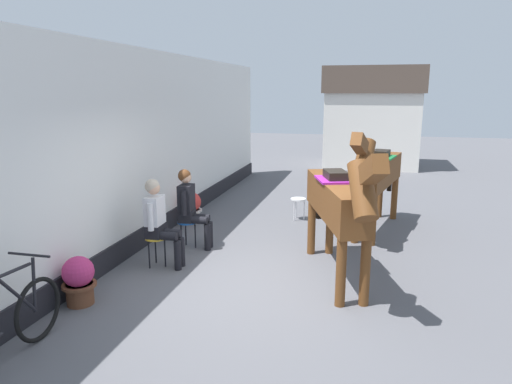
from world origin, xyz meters
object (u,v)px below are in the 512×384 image
object	(u,v)px
flower_planter_nearest	(79,280)
flower_planter_farthest	(192,207)
seated_visitor_far	(190,205)
leaning_bicycle	(2,330)
saddled_horse_near	(339,202)
seated_visitor_near	(159,218)
spare_stool_white	(298,201)
saddled_horse_far	(377,173)

from	to	relation	value
flower_planter_nearest	flower_planter_farthest	world-z (taller)	same
seated_visitor_far	leaning_bicycle	world-z (taller)	seated_visitor_far
flower_planter_farthest	flower_planter_nearest	bearing A→B (deg)	-89.94
saddled_horse_near	flower_planter_farthest	xyz separation A→B (m)	(-3.14, 2.25, -0.82)
seated_visitor_near	seated_visitor_far	bearing A→B (deg)	81.70
flower_planter_nearest	leaning_bicycle	xyz separation A→B (m)	(0.10, -1.39, 0.06)
seated_visitor_near	flower_planter_farthest	xyz separation A→B (m)	(-0.44, 2.41, -0.44)
saddled_horse_near	spare_stool_white	distance (m)	3.27
seated_visitor_far	leaning_bicycle	distance (m)	3.82
seated_visitor_far	flower_planter_nearest	world-z (taller)	seated_visitor_far
flower_planter_farthest	leaning_bicycle	size ratio (longest dim) A/B	0.36
leaning_bicycle	spare_stool_white	size ratio (longest dim) A/B	3.83
saddled_horse_near	leaning_bicycle	bearing A→B (deg)	-135.32
saddled_horse_near	flower_planter_nearest	bearing A→B (deg)	-152.81
saddled_horse_near	flower_planter_farthest	size ratio (longest dim) A/B	4.52
seated_visitor_far	saddled_horse_near	world-z (taller)	saddled_horse_near
seated_visitor_near	saddled_horse_far	bearing A→B (deg)	39.77
saddled_horse_far	saddled_horse_near	bearing A→B (deg)	-102.17
leaning_bicycle	flower_planter_nearest	bearing A→B (deg)	94.25
flower_planter_farthest	leaning_bicycle	xyz separation A→B (m)	(0.11, -5.25, 0.06)
saddled_horse_near	leaning_bicycle	world-z (taller)	saddled_horse_near
seated_visitor_far	saddled_horse_near	distance (m)	2.70
seated_visitor_far	flower_planter_farthest	distance (m)	1.65
flower_planter_farthest	spare_stool_white	world-z (taller)	flower_planter_farthest
seated_visitor_far	flower_planter_nearest	size ratio (longest dim) A/B	2.17
seated_visitor_far	flower_planter_nearest	distance (m)	2.49
saddled_horse_far	flower_planter_nearest	world-z (taller)	saddled_horse_far
spare_stool_white	saddled_horse_far	bearing A→B (deg)	-16.67
seated_visitor_near	saddled_horse_far	xyz separation A→B (m)	(3.24, 2.70, 0.38)
saddled_horse_far	flower_planter_farthest	size ratio (longest dim) A/B	4.61
seated_visitor_far	spare_stool_white	world-z (taller)	seated_visitor_far
flower_planter_farthest	spare_stool_white	bearing A→B (deg)	19.76
leaning_bicycle	seated_visitor_far	bearing A→B (deg)	82.88
flower_planter_farthest	spare_stool_white	distance (m)	2.24
seated_visitor_near	flower_planter_nearest	distance (m)	1.58
seated_visitor_far	spare_stool_white	bearing A→B (deg)	55.58
flower_planter_nearest	leaning_bicycle	world-z (taller)	leaning_bicycle
saddled_horse_near	flower_planter_nearest	world-z (taller)	saddled_horse_near
flower_planter_farthest	saddled_horse_far	bearing A→B (deg)	4.45
saddled_horse_far	seated_visitor_near	bearing A→B (deg)	-140.23
flower_planter_nearest	flower_planter_farthest	distance (m)	3.86
leaning_bicycle	spare_stool_white	bearing A→B (deg)	71.55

